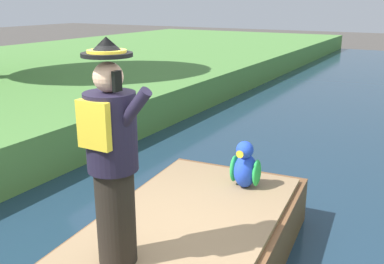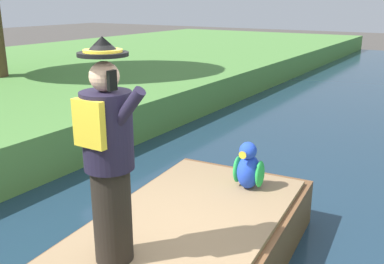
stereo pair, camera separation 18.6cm
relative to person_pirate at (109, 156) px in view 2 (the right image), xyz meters
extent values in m
cube|color=#997A56|center=(0.19, 0.47, -0.95)|extent=(2.00, 4.00, 0.05)
cylinder|color=black|center=(0.00, 0.01, -0.52)|extent=(0.32, 0.32, 0.82)
cylinder|color=black|center=(0.00, 0.01, 0.20)|extent=(0.40, 0.40, 0.62)
cube|color=gold|center=(0.00, -0.18, 0.30)|extent=(0.28, 0.06, 0.36)
sphere|color=#DBA884|center=(0.00, 0.01, 0.63)|extent=(0.23, 0.23, 0.23)
cylinder|color=black|center=(0.00, 0.01, 0.79)|extent=(0.38, 0.38, 0.03)
cone|color=black|center=(0.00, 0.01, 0.86)|extent=(0.26, 0.26, 0.12)
cylinder|color=gold|center=(0.00, 0.01, 0.82)|extent=(0.29, 0.29, 0.02)
cylinder|color=black|center=(0.22, -0.03, 0.38)|extent=(0.38, 0.09, 0.43)
cube|color=black|center=(0.13, -0.05, 0.62)|extent=(0.03, 0.08, 0.15)
ellipsoid|color=blue|center=(0.34, 1.93, -0.73)|extent=(0.26, 0.32, 0.40)
sphere|color=blue|center=(0.34, 1.89, -0.46)|extent=(0.20, 0.20, 0.20)
cone|color=yellow|center=(0.34, 1.79, -0.47)|extent=(0.09, 0.09, 0.09)
ellipsoid|color=green|center=(0.20, 1.93, -0.73)|extent=(0.08, 0.20, 0.32)
ellipsoid|color=green|center=(0.48, 1.93, -0.73)|extent=(0.08, 0.20, 0.32)
camera|label=1|loc=(2.11, -2.47, 1.17)|focal=40.62mm
camera|label=2|loc=(2.27, -2.37, 1.17)|focal=40.62mm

